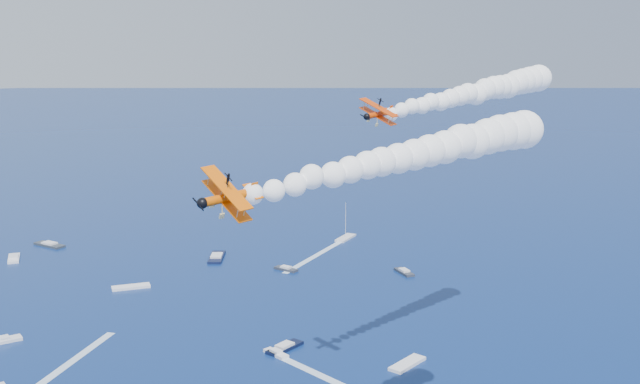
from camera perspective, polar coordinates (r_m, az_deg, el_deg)
biplane_lead at (r=123.70m, az=4.34°, el=5.70°), size 8.22×9.72×7.06m
biplane_trail at (r=80.12m, az=-6.67°, el=-0.38°), size 8.17×10.03×8.18m
smoke_trail_lead at (r=143.26m, az=11.07°, el=7.06°), size 50.65×27.03×9.07m
smoke_trail_trail at (r=94.90m, az=6.41°, el=2.63°), size 50.16×16.99×9.07m
spectator_boats at (r=196.46m, az=-17.10°, el=-9.22°), size 212.46×188.30×0.70m
boat_wakes at (r=167.59m, az=-13.90°, el=-12.84°), size 211.87×113.20×0.04m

